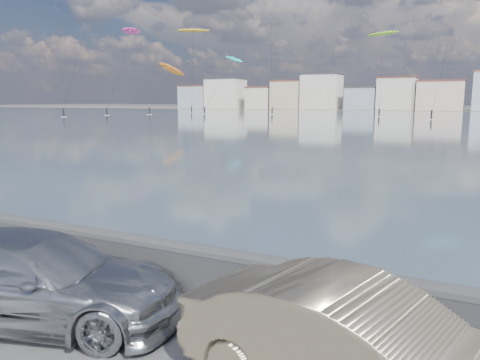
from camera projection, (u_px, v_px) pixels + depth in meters
name	position (u px, v px, depth m)	size (l,w,h in m)	color
ground	(72.00, 350.00, 7.41)	(700.00, 700.00, 0.00)	#333335
bay_water	(441.00, 121.00, 88.22)	(500.00, 177.00, 0.00)	#374352
far_shore_strip	(458.00, 110.00, 184.04)	(500.00, 60.00, 0.00)	#4C473D
seawall	(169.00, 263.00, 9.70)	(400.00, 0.36, 1.08)	#28282B
far_buildings	(462.00, 94.00, 170.09)	(240.79, 13.26, 14.60)	#9EA8B7
car_silver	(34.00, 278.00, 8.31)	(2.20, 5.40, 1.57)	#A4A6AB
car_champagne	(360.00, 351.00, 5.86)	(1.72, 4.93, 1.62)	tan
kitesurfer_3	(383.00, 35.00, 116.12)	(8.52, 13.08, 20.82)	#8CD826
kitesurfer_4	(233.00, 60.00, 138.76)	(8.61, 14.64, 17.49)	#19BFBF
kitesurfer_7	(193.00, 31.00, 144.03)	(10.34, 11.34, 25.59)	#BF8C19
kitesurfer_9	(171.00, 70.00, 131.89)	(5.38, 14.34, 14.77)	orange
kitesurfer_12	(131.00, 32.00, 126.52)	(5.07, 17.10, 23.46)	#E5338C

